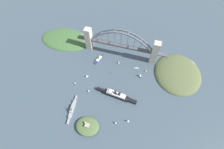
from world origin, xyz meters
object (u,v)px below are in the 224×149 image
(harbor_ferry_steamer, at_px, (99,59))
(small_boat_2, at_px, (128,121))
(ocean_liner, at_px, (116,95))
(small_boat_0, at_px, (87,76))
(harbor_arch_bridge, at_px, (121,45))
(small_boat_9, at_px, (146,71))
(fort_island_mid_harbor, at_px, (87,126))
(naval_cruiser, at_px, (72,109))
(small_boat_4, at_px, (116,123))
(small_boat_8, at_px, (140,75))
(small_boat_1, at_px, (136,68))
(small_boat_3, at_px, (119,62))
(small_boat_6, at_px, (110,72))
(small_boat_7, at_px, (88,91))
(small_boat_5, at_px, (75,83))
(seaplane_taxiing_near_bridge, at_px, (115,46))

(harbor_ferry_steamer, height_order, small_boat_2, small_boat_2)
(ocean_liner, bearing_deg, small_boat_0, -19.37)
(harbor_arch_bridge, relative_size, small_boat_9, 32.85)
(fort_island_mid_harbor, bearing_deg, ocean_liner, -113.62)
(small_boat_0, bearing_deg, fort_island_mid_harbor, 112.95)
(naval_cruiser, relative_size, small_boat_4, 7.65)
(harbor_arch_bridge, distance_m, small_boat_9, 94.12)
(small_boat_9, bearing_deg, ocean_liner, 58.99)
(small_boat_2, height_order, small_boat_4, small_boat_2)
(naval_cruiser, bearing_deg, ocean_liner, -144.30)
(harbor_ferry_steamer, height_order, small_boat_8, small_boat_8)
(harbor_arch_bridge, bearing_deg, harbor_ferry_steamer, 35.54)
(ocean_liner, height_order, small_boat_2, ocean_liner)
(fort_island_mid_harbor, relative_size, small_boat_1, 3.70)
(small_boat_8, bearing_deg, ocean_liner, 59.00)
(small_boat_3, height_order, small_boat_9, small_boat_3)
(small_boat_6, bearing_deg, small_boat_7, 64.11)
(harbor_ferry_steamer, distance_m, small_boat_5, 94.82)
(harbor_arch_bridge, xyz_separation_m, small_boat_3, (-4.83, 32.85, -31.17))
(seaplane_taxiing_near_bridge, bearing_deg, fort_island_mid_harbor, 92.21)
(seaplane_taxiing_near_bridge, distance_m, small_boat_3, 63.44)
(small_boat_3, distance_m, small_boat_4, 161.86)
(small_boat_0, bearing_deg, small_boat_7, 118.01)
(fort_island_mid_harbor, relative_size, small_boat_5, 7.57)
(small_boat_6, bearing_deg, small_boat_2, 123.35)
(fort_island_mid_harbor, height_order, small_boat_2, fort_island_mid_harbor)
(harbor_arch_bridge, bearing_deg, small_boat_2, 109.80)
(ocean_liner, distance_m, fort_island_mid_harbor, 92.76)
(ocean_liner, bearing_deg, small_boat_7, 6.14)
(harbor_ferry_steamer, height_order, small_boat_4, small_boat_4)
(small_boat_3, xyz_separation_m, small_boat_6, (12.89, 36.29, -3.11))
(naval_cruiser, distance_m, seaplane_taxiing_near_bridge, 217.65)
(small_boat_0, relative_size, small_boat_9, 1.22)
(small_boat_1, bearing_deg, small_boat_3, -3.04)
(small_boat_1, distance_m, small_boat_4, 155.68)
(small_boat_3, distance_m, small_boat_5, 126.57)
(small_boat_8, bearing_deg, harbor_ferry_steamer, -10.75)
(ocean_liner, xyz_separation_m, seaplane_taxiing_near_bridge, (46.39, -154.37, -3.72))
(harbor_arch_bridge, xyz_separation_m, naval_cruiser, (58.23, 189.39, -31.88))
(small_boat_0, height_order, small_boat_9, small_boat_0)
(naval_cruiser, distance_m, small_boat_1, 190.46)
(small_boat_0, height_order, small_boat_2, small_boat_2)
(small_boat_1, relative_size, small_boat_2, 1.29)
(naval_cruiser, distance_m, small_boat_9, 204.01)
(naval_cruiser, xyz_separation_m, small_boat_2, (-122.97, -9.62, 1.57))
(small_boat_5, distance_m, small_boat_9, 182.63)
(small_boat_8, bearing_deg, seaplane_taxiing_near_bridge, -43.23)
(small_boat_7, height_order, small_boat_9, small_boat_9)
(harbor_arch_bridge, height_order, small_boat_9, harbor_arch_bridge)
(harbor_ferry_steamer, bearing_deg, small_boat_6, 142.06)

